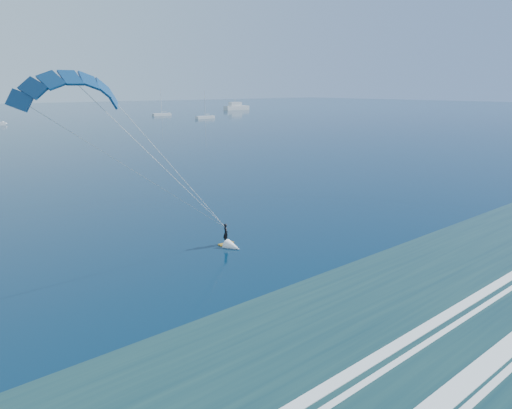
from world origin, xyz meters
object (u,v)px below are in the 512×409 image
(motor_yacht, at_px, (236,107))
(kitesurfer_rig, at_px, (166,170))
(sailboat_4, at_px, (205,117))
(sailboat_3, at_px, (162,114))

(motor_yacht, bearing_deg, kitesurfer_rig, -128.33)
(sailboat_4, bearing_deg, motor_yacht, 43.02)
(kitesurfer_rig, distance_m, sailboat_4, 178.44)
(kitesurfer_rig, xyz_separation_m, sailboat_4, (100.49, 147.27, -7.39))
(sailboat_3, relative_size, sailboat_4, 1.06)
(kitesurfer_rig, bearing_deg, sailboat_4, 55.69)
(motor_yacht, distance_m, sailboat_3, 69.82)
(motor_yacht, height_order, sailboat_4, sailboat_4)
(motor_yacht, distance_m, sailboat_4, 83.17)
(kitesurfer_rig, relative_size, motor_yacht, 1.12)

